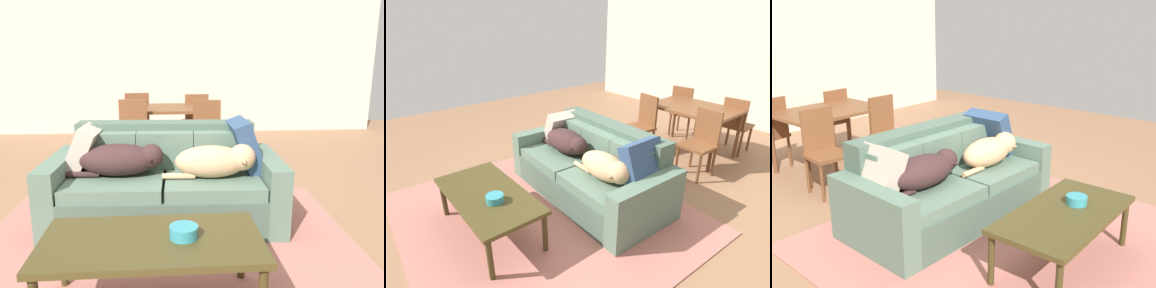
% 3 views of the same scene
% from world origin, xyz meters
% --- Properties ---
extents(ground_plane, '(10.00, 10.00, 0.00)m').
position_xyz_m(ground_plane, '(0.00, 0.00, 0.00)').
color(ground_plane, '#906648').
extents(area_rug, '(3.14, 2.96, 0.01)m').
position_xyz_m(area_rug, '(-0.14, -0.73, 0.01)').
color(area_rug, '#B46B5F').
rests_on(area_rug, ground).
extents(couch, '(2.06, 1.05, 0.85)m').
position_xyz_m(couch, '(-0.14, -0.03, 0.32)').
color(couch, '#455A4D').
rests_on(couch, ground).
extents(dog_on_left_cushion, '(0.86, 0.39, 0.28)m').
position_xyz_m(dog_on_left_cushion, '(-0.51, -0.11, 0.59)').
color(dog_on_left_cushion, '#382222').
rests_on(dog_on_left_cushion, couch).
extents(dog_on_right_cushion, '(0.80, 0.37, 0.29)m').
position_xyz_m(dog_on_right_cushion, '(0.30, -0.23, 0.59)').
color(dog_on_right_cushion, tan).
rests_on(dog_on_right_cushion, couch).
extents(throw_pillow_by_left_arm, '(0.34, 0.44, 0.45)m').
position_xyz_m(throw_pillow_by_left_arm, '(-0.88, 0.06, 0.64)').
color(throw_pillow_by_left_arm, '#B9A796').
rests_on(throw_pillow_by_left_arm, couch).
extents(throw_pillow_by_right_arm, '(0.31, 0.48, 0.50)m').
position_xyz_m(throw_pillow_by_right_arm, '(0.60, -0.00, 0.67)').
color(throw_pillow_by_right_arm, navy).
rests_on(throw_pillow_by_right_arm, couch).
extents(coffee_table, '(1.27, 0.64, 0.46)m').
position_xyz_m(coffee_table, '(-0.22, -1.32, 0.41)').
color(coffee_table, '#43391A').
rests_on(coffee_table, ground).
extents(bowl_on_coffee_table, '(0.17, 0.17, 0.07)m').
position_xyz_m(bowl_on_coffee_table, '(-0.04, -1.33, 0.49)').
color(bowl_on_coffee_table, teal).
rests_on(bowl_on_coffee_table, coffee_table).
extents(dining_table, '(1.22, 0.86, 0.76)m').
position_xyz_m(dining_table, '(-0.06, 1.98, 0.68)').
color(dining_table, brown).
rests_on(dining_table, ground).
extents(dining_chair_near_left, '(0.45, 0.45, 0.93)m').
position_xyz_m(dining_chair_near_left, '(-0.54, 1.38, 0.51)').
color(dining_chair_near_left, brown).
rests_on(dining_chair_near_left, ground).
extents(dining_chair_near_right, '(0.42, 0.42, 0.90)m').
position_xyz_m(dining_chair_near_right, '(0.42, 1.44, 0.50)').
color(dining_chair_near_right, brown).
rests_on(dining_chair_near_right, ground).
extents(dining_chair_far_right, '(0.42, 0.42, 0.89)m').
position_xyz_m(dining_chair_far_right, '(0.36, 2.53, 0.49)').
color(dining_chair_far_right, brown).
rests_on(dining_chair_far_right, ground).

